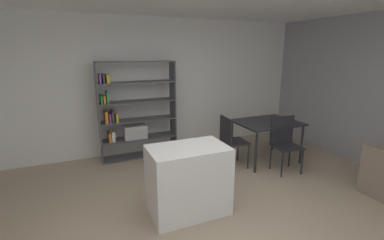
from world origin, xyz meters
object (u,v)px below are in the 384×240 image
(open_bookshelf, at_px, (132,115))
(dining_chair_island_side, at_px, (230,137))
(kitchen_island, at_px, (188,180))
(dining_chair_near, at_px, (284,139))
(dining_table, at_px, (267,125))

(open_bookshelf, height_order, dining_chair_island_side, open_bookshelf)
(kitchen_island, xyz_separation_m, dining_chair_near, (2.06, 0.54, 0.12))
(kitchen_island, height_order, dining_chair_island_side, dining_chair_island_side)
(dining_table, xyz_separation_m, dining_chair_near, (0.01, -0.48, -0.13))
(dining_table, relative_size, dining_chair_near, 1.19)
(dining_chair_island_side, bearing_deg, dining_table, -85.87)
(dining_table, relative_size, dining_chair_island_side, 1.22)
(dining_table, bearing_deg, open_bookshelf, 153.10)
(dining_table, bearing_deg, dining_chair_island_side, 179.42)
(open_bookshelf, distance_m, dining_chair_island_side, 1.94)
(kitchen_island, bearing_deg, dining_table, 26.49)
(open_bookshelf, xyz_separation_m, dining_chair_near, (2.33, -1.65, -0.30))
(dining_chair_near, height_order, dining_chair_island_side, dining_chair_near)
(kitchen_island, bearing_deg, open_bookshelf, 96.99)
(dining_table, height_order, dining_chair_island_side, dining_chair_island_side)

